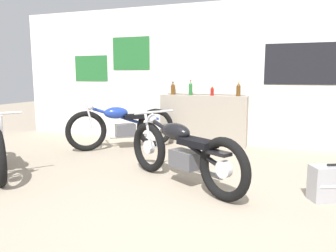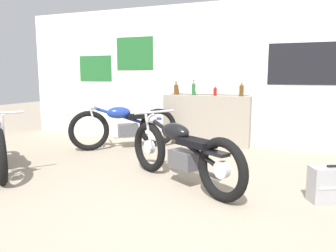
{
  "view_description": "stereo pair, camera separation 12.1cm",
  "coord_description": "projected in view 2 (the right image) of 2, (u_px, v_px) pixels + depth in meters",
  "views": [
    {
      "loc": [
        0.88,
        -2.82,
        1.38
      ],
      "look_at": [
        -0.61,
        1.31,
        0.7
      ],
      "focal_mm": 35.0,
      "sensor_mm": 36.0,
      "label": 1
    },
    {
      "loc": [
        0.99,
        -2.78,
        1.38
      ],
      "look_at": [
        -0.61,
        1.31,
        0.7
      ],
      "focal_mm": 35.0,
      "sensor_mm": 36.0,
      "label": 2
    }
  ],
  "objects": [
    {
      "name": "motorcycle_blue",
      "position": [
        125.0,
        126.0,
        6.21
      ],
      "size": [
        1.67,
        1.37,
        0.93
      ],
      "color": "black",
      "rests_on": "ground_plane"
    },
    {
      "name": "bottle_leftmost",
      "position": [
        176.0,
        89.0,
        6.73
      ],
      "size": [
        0.09,
        0.09,
        0.26
      ],
      "color": "#5B3814",
      "rests_on": "sill_counter"
    },
    {
      "name": "motorcycle_black",
      "position": [
        181.0,
        152.0,
        4.13
      ],
      "size": [
        1.89,
        1.23,
        0.9
      ],
      "color": "black",
      "rests_on": "ground_plane"
    },
    {
      "name": "sill_counter",
      "position": [
        206.0,
        120.0,
        6.54
      ],
      "size": [
        1.74,
        0.28,
        0.99
      ],
      "color": "gray",
      "rests_on": "ground_plane"
    },
    {
      "name": "wall_back",
      "position": [
        242.0,
        74.0,
        6.33
      ],
      "size": [
        10.0,
        0.07,
        2.8
      ],
      "color": "silver",
      "rests_on": "ground_plane"
    },
    {
      "name": "hard_case_silver",
      "position": [
        334.0,
        185.0,
        3.58
      ],
      "size": [
        0.56,
        0.42,
        0.42
      ],
      "color": "#9E9EA3",
      "rests_on": "ground_plane"
    },
    {
      "name": "ground_plane",
      "position": [
        178.0,
        221.0,
        3.12
      ],
      "size": [
        24.0,
        24.0,
        0.0
      ],
      "primitive_type": "plane",
      "color": "gray"
    },
    {
      "name": "bottle_left_center",
      "position": [
        194.0,
        88.0,
        6.53
      ],
      "size": [
        0.07,
        0.07,
        0.3
      ],
      "color": "#23662D",
      "rests_on": "sill_counter"
    },
    {
      "name": "bottle_center",
      "position": [
        215.0,
        91.0,
        6.37
      ],
      "size": [
        0.07,
        0.07,
        0.2
      ],
      "color": "maroon",
      "rests_on": "sill_counter"
    },
    {
      "name": "bottle_right_center",
      "position": [
        242.0,
        90.0,
        6.2
      ],
      "size": [
        0.08,
        0.08,
        0.27
      ],
      "color": "#5B3814",
      "rests_on": "sill_counter"
    }
  ]
}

